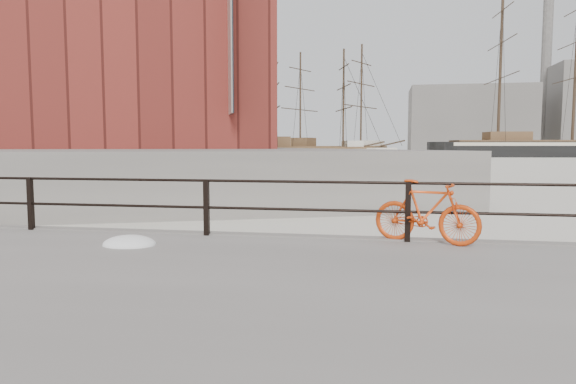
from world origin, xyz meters
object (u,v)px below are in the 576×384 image
at_px(bicycle, 426,212).
at_px(schooner_mid, 329,157).
at_px(barque_black, 571,157).
at_px(workboat_far, 159,163).
at_px(schooner_left, 310,159).
at_px(workboat_near, 95,168).

bearing_deg(bicycle, schooner_mid, 116.20).
bearing_deg(schooner_mid, barque_black, 37.31).
height_order(barque_black, workboat_far, barque_black).
bearing_deg(barque_black, workboat_far, -148.39).
bearing_deg(schooner_left, workboat_near, -131.67).
relative_size(schooner_left, workboat_far, 1.92).
bearing_deg(barque_black, schooner_mid, -174.14).
distance_m(schooner_mid, schooner_left, 14.71).
bearing_deg(schooner_mid, bicycle, -57.65).
xyz_separation_m(barque_black, workboat_near, (-59.37, -57.15, 0.00)).
bearing_deg(schooner_mid, workboat_far, -88.18).
bearing_deg(bicycle, workboat_near, 147.08).
relative_size(barque_black, workboat_near, 4.56).
bearing_deg(schooner_left, workboat_far, -141.47).
distance_m(schooner_mid, workboat_far, 39.45).
height_order(barque_black, schooner_mid, barque_black).
height_order(barque_black, schooner_left, barque_black).
height_order(schooner_mid, schooner_left, schooner_mid).
relative_size(bicycle, schooner_left, 0.08).
distance_m(barque_black, workboat_near, 82.41).
distance_m(schooner_mid, workboat_near, 51.10).
height_order(bicycle, workboat_far, workboat_far).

